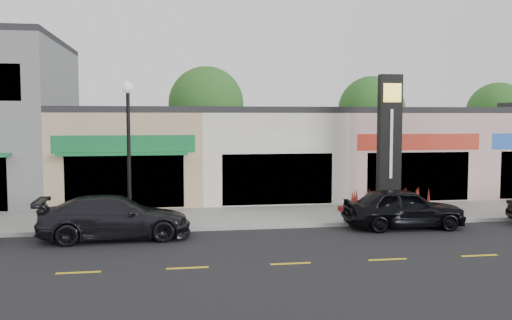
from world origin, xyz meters
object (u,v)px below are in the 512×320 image
at_px(lamp_west_near, 129,139).
at_px(car_dark_sedan, 115,217).
at_px(car_black_sedan, 403,208).
at_px(pylon_sign, 389,164).

relative_size(lamp_west_near, car_dark_sedan, 1.04).
bearing_deg(car_black_sedan, pylon_sign, -8.91).
bearing_deg(pylon_sign, lamp_west_near, -171.23).
xyz_separation_m(lamp_west_near, pylon_sign, (11.00, 1.70, -1.20)).
bearing_deg(lamp_west_near, car_dark_sedan, -107.49).
height_order(pylon_sign, car_black_sedan, pylon_sign).
bearing_deg(car_black_sedan, lamp_west_near, 86.03).
height_order(lamp_west_near, pylon_sign, pylon_sign).
bearing_deg(car_dark_sedan, lamp_west_near, -19.92).
relative_size(car_dark_sedan, car_black_sedan, 1.14).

